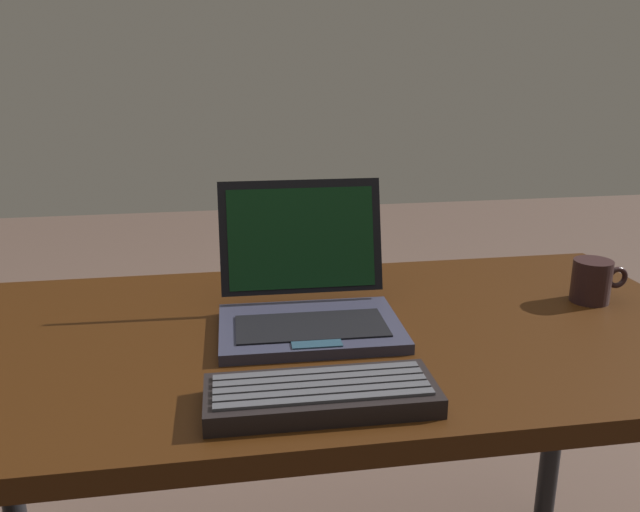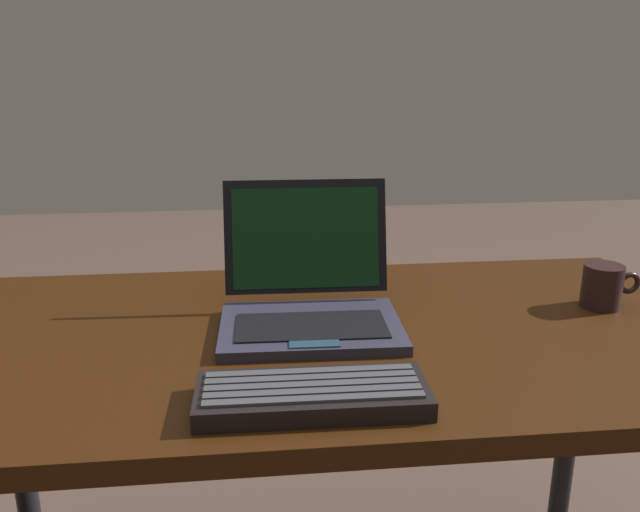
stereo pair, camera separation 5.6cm
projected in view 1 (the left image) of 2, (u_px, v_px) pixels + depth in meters
name	position (u px, v px, depth m)	size (l,w,h in m)	color
desk	(319.00, 369.00, 1.16)	(1.40, 0.70, 0.71)	black
laptop_front	(307.00, 298.00, 1.15)	(0.31, 0.28, 0.24)	#262636
external_keyboard	(321.00, 395.00, 0.89)	(0.32, 0.13, 0.03)	black
coffee_mug	(592.00, 281.00, 1.26)	(0.11, 0.07, 0.08)	black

